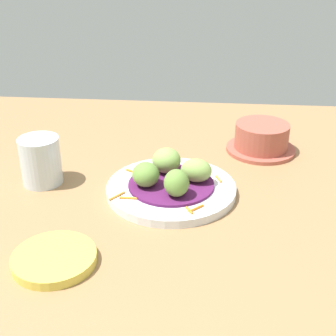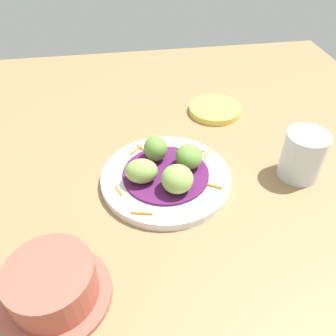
{
  "view_description": "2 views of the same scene",
  "coord_description": "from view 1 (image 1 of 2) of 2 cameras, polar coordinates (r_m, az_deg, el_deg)",
  "views": [
    {
      "loc": [
        67.84,
        8.29,
        43.66
      ],
      "look_at": [
        -5.82,
        1.6,
        6.18
      ],
      "focal_mm": 49.41,
      "sensor_mm": 36.0,
      "label": 1
    },
    {
      "loc": [
        -49.18,
        9.01,
        44.89
      ],
      "look_at": [
        -5.06,
        2.05,
        5.81
      ],
      "focal_mm": 36.8,
      "sensor_mm": 36.0,
      "label": 2
    }
  ],
  "objects": [
    {
      "name": "main_plate",
      "position": [
        0.83,
        0.39,
        -2.62
      ],
      "size": [
        23.22,
        23.22,
        1.52
      ],
      "primitive_type": "cylinder",
      "color": "silver",
      "rests_on": "table_surface"
    },
    {
      "name": "water_glass",
      "position": [
        0.88,
        -15.44,
        0.87
      ],
      "size": [
        7.42,
        7.42,
        8.91
      ],
      "primitive_type": "cylinder",
      "color": "silver",
      "rests_on": "table_surface"
    },
    {
      "name": "table_surface",
      "position": [
        0.81,
        -1.51,
        -5.11
      ],
      "size": [
        110.0,
        110.0,
        2.0
      ],
      "primitive_type": "cube",
      "color": "#936D47",
      "rests_on": "ground"
    },
    {
      "name": "side_plate_small",
      "position": [
        0.68,
        -13.85,
        -10.83
      ],
      "size": [
        11.96,
        11.96,
        1.42
      ],
      "primitive_type": "cylinder",
      "color": "#E0CC4C",
      "rests_on": "table_surface"
    },
    {
      "name": "guac_scoop_left",
      "position": [
        0.77,
        1.05,
        -1.91
      ],
      "size": [
        4.97,
        4.69,
        4.73
      ],
      "primitive_type": "ellipsoid",
      "rotation": [
        0.0,
        0.0,
        3.23
      ],
      "color": "olive",
      "rests_on": "cabbage_bed"
    },
    {
      "name": "carrot_garnish",
      "position": [
        0.82,
        -0.14,
        -2.45
      ],
      "size": [
        18.54,
        19.23,
        0.4
      ],
      "color": "orange",
      "rests_on": "main_plate"
    },
    {
      "name": "guac_scoop_back",
      "position": [
        0.81,
        -2.76,
        -0.8
      ],
      "size": [
        6.52,
        6.39,
        4.31
      ],
      "primitive_type": "ellipsoid",
      "rotation": [
        0.0,
        0.0,
        3.56
      ],
      "color": "olive",
      "rests_on": "cabbage_bed"
    },
    {
      "name": "guac_scoop_center",
      "position": [
        0.82,
        3.5,
        -0.29
      ],
      "size": [
        4.98,
        6.06,
        4.2
      ],
      "primitive_type": "ellipsoid",
      "rotation": [
        0.0,
        0.0,
        6.17
      ],
      "color": "#84A851",
      "rests_on": "cabbage_bed"
    },
    {
      "name": "terracotta_bowl",
      "position": [
        1.0,
        11.46,
        3.59
      ],
      "size": [
        14.63,
        14.63,
        6.17
      ],
      "color": "#A85142",
      "rests_on": "table_surface"
    },
    {
      "name": "cabbage_bed",
      "position": [
        0.83,
        0.4,
        -2.01
      ],
      "size": [
        15.39,
        15.39,
        0.5
      ],
      "primitive_type": "cylinder",
      "color": "#51194C",
      "rests_on": "main_plate"
    },
    {
      "name": "guac_scoop_right",
      "position": [
        0.85,
        -0.18,
        0.95
      ],
      "size": [
        6.81,
        6.8,
        4.64
      ],
      "primitive_type": "ellipsoid",
      "rotation": [
        0.0,
        0.0,
        0.34
      ],
      "color": "#84A851",
      "rests_on": "cabbage_bed"
    }
  ]
}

